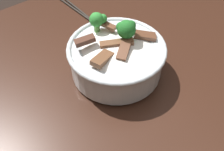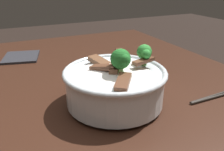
% 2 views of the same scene
% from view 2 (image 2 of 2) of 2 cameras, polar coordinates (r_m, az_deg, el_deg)
% --- Properties ---
extents(dining_table, '(1.44, 1.02, 0.75)m').
position_cam_2_polar(dining_table, '(0.60, -3.05, -14.73)').
color(dining_table, '#381E14').
rests_on(dining_table, ground).
extents(rice_bowl, '(0.24, 0.24, 0.15)m').
position_cam_2_polar(rice_bowl, '(0.54, 0.86, -1.64)').
color(rice_bowl, silver).
rests_on(rice_bowl, dining_table).
extents(folded_napkin, '(0.16, 0.15, 0.01)m').
position_cam_2_polar(folded_napkin, '(0.94, -21.68, 4.31)').
color(folded_napkin, '#28282D').
rests_on(folded_napkin, dining_table).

